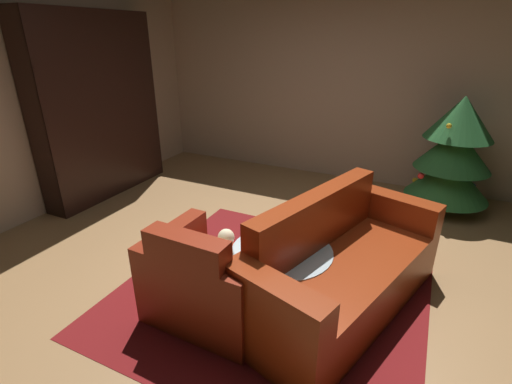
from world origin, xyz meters
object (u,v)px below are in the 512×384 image
object	(u,v)px
bookshelf_unit	(106,107)
armchair_red	(212,281)
decorated_tree	(454,153)
coffee_table	(282,254)
bottle_on_table	(304,229)
couch_red	(340,270)
book_stack_on_table	(276,241)

from	to	relation	value
bookshelf_unit	armchair_red	world-z (taller)	bookshelf_unit
bookshelf_unit	decorated_tree	size ratio (longest dim) A/B	1.65
coffee_table	bottle_on_table	distance (m)	0.27
couch_red	coffee_table	xyz separation A→B (m)	(-0.44, -0.12, 0.10)
couch_red	armchair_red	bearing A→B (deg)	-147.60
armchair_red	bottle_on_table	world-z (taller)	armchair_red
armchair_red	couch_red	world-z (taller)	couch_red
couch_red	decorated_tree	distance (m)	2.47
armchair_red	book_stack_on_table	bearing A→B (deg)	52.34
bookshelf_unit	armchair_red	size ratio (longest dim) A/B	2.46
couch_red	coffee_table	world-z (taller)	couch_red
coffee_table	armchair_red	bearing A→B (deg)	-134.08
armchair_red	decorated_tree	world-z (taller)	decorated_tree
bottle_on_table	bookshelf_unit	bearing A→B (deg)	161.93
couch_red	decorated_tree	bearing A→B (deg)	72.21
bookshelf_unit	armchair_red	bearing A→B (deg)	-32.11
coffee_table	decorated_tree	world-z (taller)	decorated_tree
armchair_red	bottle_on_table	bearing A→B (deg)	49.63
bookshelf_unit	book_stack_on_table	xyz separation A→B (m)	(2.89, -1.16, -0.64)
armchair_red	book_stack_on_table	distance (m)	0.59
bookshelf_unit	coffee_table	bearing A→B (deg)	-21.94
bookshelf_unit	bottle_on_table	xyz separation A→B (m)	(3.06, -1.00, -0.57)
coffee_table	bottle_on_table	bearing A→B (deg)	59.36
couch_red	bottle_on_table	xyz separation A→B (m)	(-0.33, 0.07, 0.26)
couch_red	decorated_tree	xyz separation A→B (m)	(0.74, 2.32, 0.40)
book_stack_on_table	coffee_table	bearing A→B (deg)	-21.93
armchair_red	book_stack_on_table	size ratio (longest dim) A/B	4.21
armchair_red	coffee_table	size ratio (longest dim) A/B	1.16
bookshelf_unit	decorated_tree	bearing A→B (deg)	16.82
bookshelf_unit	bottle_on_table	world-z (taller)	bookshelf_unit
book_stack_on_table	bottle_on_table	xyz separation A→B (m)	(0.17, 0.16, 0.07)
bookshelf_unit	couch_red	size ratio (longest dim) A/B	1.13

